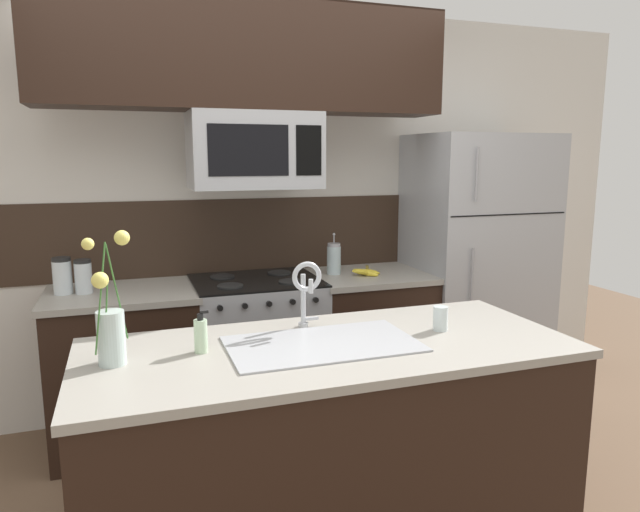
{
  "coord_description": "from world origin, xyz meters",
  "views": [
    {
      "loc": [
        -0.74,
        -2.43,
        1.66
      ],
      "look_at": [
        0.19,
        0.27,
        1.16
      ],
      "focal_mm": 32.0,
      "sensor_mm": 36.0,
      "label": 1
    }
  ],
  "objects_px": {
    "sink_faucet": "(306,286)",
    "dish_soap_bottle": "(201,335)",
    "french_press": "(334,259)",
    "storage_jar_medium": "(83,276)",
    "drinking_glass": "(440,318)",
    "storage_jar_tall": "(62,276)",
    "flower_vase": "(111,328)",
    "banana_bunch": "(367,272)",
    "refrigerator": "(473,266)",
    "stove_range": "(258,352)",
    "microwave": "(254,151)"
  },
  "relations": [
    {
      "from": "sink_faucet",
      "to": "dish_soap_bottle",
      "type": "xyz_separation_m",
      "value": [
        -0.47,
        -0.15,
        -0.13
      ]
    },
    {
      "from": "dish_soap_bottle",
      "to": "french_press",
      "type": "bearing_deg",
      "value": 50.86
    },
    {
      "from": "storage_jar_medium",
      "to": "drinking_glass",
      "type": "relative_size",
      "value": 1.78
    },
    {
      "from": "storage_jar_tall",
      "to": "french_press",
      "type": "relative_size",
      "value": 0.77
    },
    {
      "from": "storage_jar_tall",
      "to": "flower_vase",
      "type": "distance_m",
      "value": 1.27
    },
    {
      "from": "banana_bunch",
      "to": "drinking_glass",
      "type": "relative_size",
      "value": 1.78
    },
    {
      "from": "refrigerator",
      "to": "stove_range",
      "type": "bearing_deg",
      "value": -179.26
    },
    {
      "from": "refrigerator",
      "to": "storage_jar_tall",
      "type": "bearing_deg",
      "value": 179.69
    },
    {
      "from": "banana_bunch",
      "to": "french_press",
      "type": "distance_m",
      "value": 0.23
    },
    {
      "from": "storage_jar_tall",
      "to": "french_press",
      "type": "bearing_deg",
      "value": 0.92
    },
    {
      "from": "storage_jar_medium",
      "to": "dish_soap_bottle",
      "type": "distance_m",
      "value": 1.29
    },
    {
      "from": "banana_bunch",
      "to": "drinking_glass",
      "type": "bearing_deg",
      "value": -98.11
    },
    {
      "from": "storage_jar_tall",
      "to": "flower_vase",
      "type": "bearing_deg",
      "value": -77.6
    },
    {
      "from": "stove_range",
      "to": "banana_bunch",
      "type": "distance_m",
      "value": 0.85
    },
    {
      "from": "storage_jar_tall",
      "to": "french_press",
      "type": "height_order",
      "value": "french_press"
    },
    {
      "from": "sink_faucet",
      "to": "flower_vase",
      "type": "distance_m",
      "value": 0.82
    },
    {
      "from": "stove_range",
      "to": "french_press",
      "type": "distance_m",
      "value": 0.76
    },
    {
      "from": "storage_jar_medium",
      "to": "drinking_glass",
      "type": "xyz_separation_m",
      "value": [
        1.51,
        -1.25,
        -0.04
      ]
    },
    {
      "from": "stove_range",
      "to": "sink_faucet",
      "type": "bearing_deg",
      "value": -90.45
    },
    {
      "from": "microwave",
      "to": "sink_faucet",
      "type": "height_order",
      "value": "microwave"
    },
    {
      "from": "refrigerator",
      "to": "storage_jar_medium",
      "type": "height_order",
      "value": "refrigerator"
    },
    {
      "from": "microwave",
      "to": "refrigerator",
      "type": "bearing_deg",
      "value": 1.51
    },
    {
      "from": "refrigerator",
      "to": "storage_jar_tall",
      "type": "height_order",
      "value": "refrigerator"
    },
    {
      "from": "stove_range",
      "to": "french_press",
      "type": "relative_size",
      "value": 3.48
    },
    {
      "from": "french_press",
      "to": "dish_soap_bottle",
      "type": "bearing_deg",
      "value": -129.14
    },
    {
      "from": "refrigerator",
      "to": "storage_jar_medium",
      "type": "bearing_deg",
      "value": -179.87
    },
    {
      "from": "microwave",
      "to": "storage_jar_tall",
      "type": "relative_size",
      "value": 3.64
    },
    {
      "from": "flower_vase",
      "to": "storage_jar_medium",
      "type": "bearing_deg",
      "value": 97.68
    },
    {
      "from": "storage_jar_tall",
      "to": "storage_jar_medium",
      "type": "height_order",
      "value": "storage_jar_tall"
    },
    {
      "from": "microwave",
      "to": "sink_faucet",
      "type": "xyz_separation_m",
      "value": [
        -0.01,
        -1.01,
        -0.58
      ]
    },
    {
      "from": "stove_range",
      "to": "drinking_glass",
      "type": "distance_m",
      "value": 1.44
    },
    {
      "from": "refrigerator",
      "to": "banana_bunch",
      "type": "distance_m",
      "value": 0.85
    },
    {
      "from": "flower_vase",
      "to": "microwave",
      "type": "bearing_deg",
      "value": 55.74
    },
    {
      "from": "storage_jar_tall",
      "to": "banana_bunch",
      "type": "height_order",
      "value": "storage_jar_tall"
    },
    {
      "from": "dish_soap_bottle",
      "to": "storage_jar_tall",
      "type": "bearing_deg",
      "value": 116.08
    },
    {
      "from": "microwave",
      "to": "dish_soap_bottle",
      "type": "height_order",
      "value": "microwave"
    },
    {
      "from": "refrigerator",
      "to": "dish_soap_bottle",
      "type": "relative_size",
      "value": 10.94
    },
    {
      "from": "drinking_glass",
      "to": "french_press",
      "type": "bearing_deg",
      "value": 90.65
    },
    {
      "from": "microwave",
      "to": "refrigerator",
      "type": "distance_m",
      "value": 1.74
    },
    {
      "from": "banana_bunch",
      "to": "sink_faucet",
      "type": "xyz_separation_m",
      "value": [
        -0.72,
        -0.97,
        0.18
      ]
    },
    {
      "from": "stove_range",
      "to": "drinking_glass",
      "type": "height_order",
      "value": "drinking_glass"
    },
    {
      "from": "microwave",
      "to": "storage_jar_tall",
      "type": "bearing_deg",
      "value": 177.06
    },
    {
      "from": "stove_range",
      "to": "drinking_glass",
      "type": "bearing_deg",
      "value": -66.29
    },
    {
      "from": "storage_jar_medium",
      "to": "french_press",
      "type": "height_order",
      "value": "french_press"
    },
    {
      "from": "dish_soap_bottle",
      "to": "drinking_glass",
      "type": "height_order",
      "value": "dish_soap_bottle"
    },
    {
      "from": "stove_range",
      "to": "storage_jar_medium",
      "type": "height_order",
      "value": "storage_jar_medium"
    },
    {
      "from": "storage_jar_tall",
      "to": "refrigerator",
      "type": "bearing_deg",
      "value": -0.31
    },
    {
      "from": "stove_range",
      "to": "flower_vase",
      "type": "height_order",
      "value": "flower_vase"
    },
    {
      "from": "refrigerator",
      "to": "storage_jar_tall",
      "type": "xyz_separation_m",
      "value": [
        -2.63,
        0.01,
        0.11
      ]
    },
    {
      "from": "microwave",
      "to": "dish_soap_bottle",
      "type": "relative_size",
      "value": 4.51
    }
  ]
}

